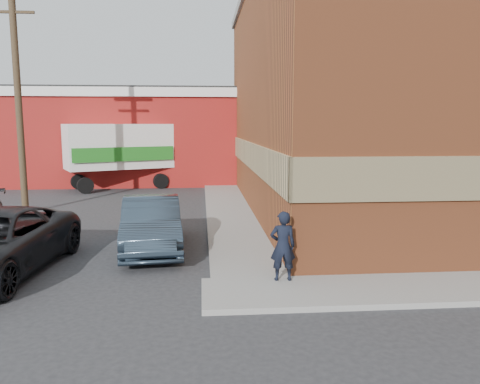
# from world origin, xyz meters

# --- Properties ---
(ground) EXTENTS (90.00, 90.00, 0.00)m
(ground) POSITION_xyz_m (0.00, 0.00, 0.00)
(ground) COLOR #28282B
(ground) RESTS_ON ground
(brick_building) EXTENTS (14.25, 18.25, 9.36)m
(brick_building) POSITION_xyz_m (8.50, 9.00, 4.68)
(brick_building) COLOR #964926
(brick_building) RESTS_ON ground
(sidewalk_west) EXTENTS (1.80, 18.00, 0.12)m
(sidewalk_west) POSITION_xyz_m (0.60, 9.00, 0.06)
(sidewalk_west) COLOR gray
(sidewalk_west) RESTS_ON ground
(warehouse) EXTENTS (16.30, 8.30, 5.60)m
(warehouse) POSITION_xyz_m (-6.00, 20.00, 2.81)
(warehouse) COLOR maroon
(warehouse) RESTS_ON ground
(utility_pole) EXTENTS (2.00, 0.26, 9.00)m
(utility_pole) POSITION_xyz_m (-7.50, 9.00, 4.75)
(utility_pole) COLOR #4A3925
(utility_pole) RESTS_ON ground
(man) EXTENTS (0.56, 0.37, 1.54)m
(man) POSITION_xyz_m (1.27, -0.25, 0.89)
(man) COLOR black
(man) RESTS_ON sidewalk_south
(sedan) EXTENTS (2.00, 4.61, 1.47)m
(sedan) POSITION_xyz_m (-1.89, 2.99, 0.74)
(sedan) COLOR #2D3C4B
(sedan) RESTS_ON ground
(box_truck) EXTENTS (7.39, 4.87, 3.53)m
(box_truck) POSITION_xyz_m (-4.30, 16.15, 2.04)
(box_truck) COLOR white
(box_truck) RESTS_ON ground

